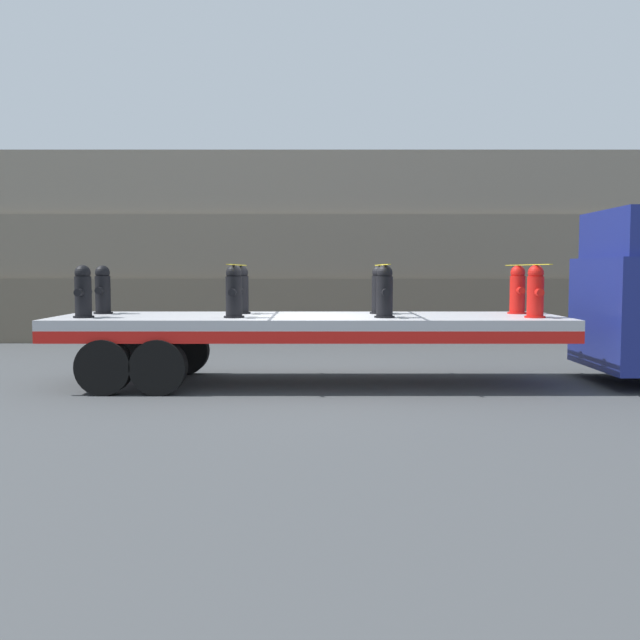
{
  "coord_description": "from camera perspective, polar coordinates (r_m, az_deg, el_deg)",
  "views": [
    {
      "loc": [
        0.18,
        -12.67,
        2.04
      ],
      "look_at": [
        0.18,
        0.0,
        1.14
      ],
      "focal_mm": 40.0,
      "sensor_mm": 36.0,
      "label": 1
    }
  ],
  "objects": [
    {
      "name": "ground_plane",
      "position": [
        12.84,
        -0.8,
        -5.1
      ],
      "size": [
        120.0,
        120.0,
        0.0
      ],
      "primitive_type": "plane",
      "color": "#3F4244"
    },
    {
      "name": "rock_cliff",
      "position": [
        21.34,
        -0.47,
        5.76
      ],
      "size": [
        60.0,
        3.3,
        5.36
      ],
      "color": "#665B4C",
      "rests_on": "ground_plane"
    },
    {
      "name": "flatbed_trailer",
      "position": [
        12.74,
        -3.32,
        -0.67
      ],
      "size": [
        8.91,
        2.6,
        1.22
      ],
      "color": "#B2B2B7",
      "rests_on": "ground_plane"
    },
    {
      "name": "fire_hydrant_black_near_0",
      "position": [
        12.78,
        -18.4,
        2.13
      ],
      "size": [
        0.35,
        0.59,
        0.9
      ],
      "color": "black",
      "rests_on": "flatbed_trailer"
    },
    {
      "name": "fire_hydrant_black_far_0",
      "position": [
        13.83,
        -16.96,
        2.29
      ],
      "size": [
        0.35,
        0.59,
        0.9
      ],
      "color": "black",
      "rests_on": "flatbed_trailer"
    },
    {
      "name": "fire_hydrant_black_near_1",
      "position": [
        12.22,
        -6.89,
        2.23
      ],
      "size": [
        0.35,
        0.59,
        0.9
      ],
      "color": "black",
      "rests_on": "flatbed_trailer"
    },
    {
      "name": "fire_hydrant_black_far_1",
      "position": [
        13.31,
        -6.32,
        2.38
      ],
      "size": [
        0.35,
        0.59,
        0.9
      ],
      "color": "black",
      "rests_on": "flatbed_trailer"
    },
    {
      "name": "fire_hydrant_black_near_2",
      "position": [
        12.18,
        5.21,
        2.23
      ],
      "size": [
        0.35,
        0.59,
        0.9
      ],
      "color": "black",
      "rests_on": "flatbed_trailer"
    },
    {
      "name": "fire_hydrant_black_far_2",
      "position": [
        13.27,
        4.78,
        2.38
      ],
      "size": [
        0.35,
        0.59,
        0.9
      ],
      "color": "black",
      "rests_on": "flatbed_trailer"
    },
    {
      "name": "fire_hydrant_red_near_3",
      "position": [
        12.67,
        16.87,
        2.15
      ],
      "size": [
        0.35,
        0.59,
        0.9
      ],
      "color": "red",
      "rests_on": "flatbed_trailer"
    },
    {
      "name": "fire_hydrant_red_far_3",
      "position": [
        13.73,
        15.54,
        2.31
      ],
      "size": [
        0.35,
        0.59,
        0.9
      ],
      "color": "red",
      "rests_on": "flatbed_trailer"
    },
    {
      "name": "cargo_strap_rear",
      "position": [
        12.76,
        -6.61,
        4.4
      ],
      "size": [
        0.05,
        2.7,
        0.01
      ],
      "color": "yellow",
      "rests_on": "fire_hydrant_black_near_1"
    },
    {
      "name": "cargo_strap_middle",
      "position": [
        12.72,
        5.0,
        4.42
      ],
      "size": [
        0.05,
        2.7,
        0.01
      ],
      "color": "yellow",
      "rests_on": "fire_hydrant_black_near_2"
    },
    {
      "name": "cargo_strap_front",
      "position": [
        13.19,
        16.22,
        4.26
      ],
      "size": [
        0.05,
        2.7,
        0.01
      ],
      "color": "yellow",
      "rests_on": "fire_hydrant_red_near_3"
    }
  ]
}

